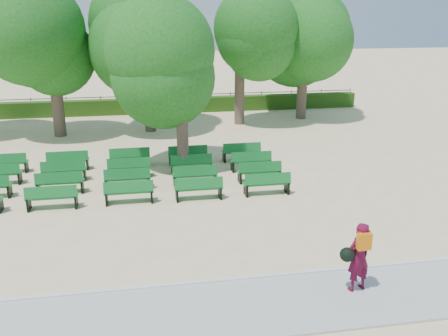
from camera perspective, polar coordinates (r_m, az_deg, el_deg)
name	(u,v)px	position (r m, az deg, el deg)	size (l,w,h in m)	color
ground	(168,192)	(17.46, -6.47, -2.77)	(120.00, 120.00, 0.00)	beige
paving	(192,314)	(10.84, -3.65, -16.28)	(30.00, 2.20, 0.06)	#AFAFAA
curb	(186,284)	(11.79, -4.32, -13.10)	(30.00, 0.12, 0.10)	silver
hedge	(151,106)	(30.87, -8.32, 7.04)	(26.00, 0.70, 0.90)	#254A13
fence	(151,112)	(31.35, -8.31, 6.37)	(26.00, 0.10, 1.02)	black
tree_line	(155,128)	(27.05, -7.95, 4.57)	(21.80, 6.80, 7.04)	#1E631C
bench_array	(129,181)	(18.58, -10.80, -1.43)	(1.61, 0.54, 1.01)	#126A28
tree_among	(181,71)	(18.52, -4.96, 10.99)	(4.30, 4.30, 5.88)	brown
person	(358,256)	(11.52, 15.06, -9.69)	(0.80, 0.54, 1.62)	#4F0B26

